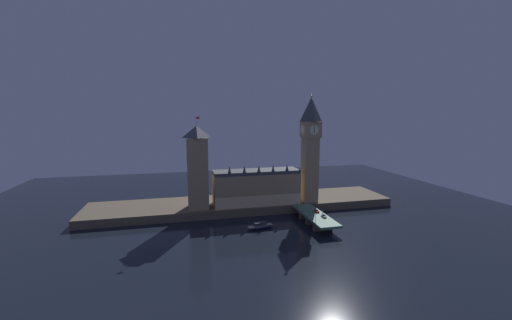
# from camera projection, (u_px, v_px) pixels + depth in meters

# --- Properties ---
(ground_plane) EXTENTS (400.00, 400.00, 0.00)m
(ground_plane) POSITION_uv_depth(u_px,v_px,m) (255.00, 226.00, 195.33)
(ground_plane) COLOR black
(embankment) EXTENTS (220.00, 42.00, 5.71)m
(embankment) POSITION_uv_depth(u_px,v_px,m) (243.00, 204.00, 232.43)
(embankment) COLOR brown
(embankment) RESTS_ON ground_plane
(parliament_hall) EXTENTS (60.70, 18.74, 28.99)m
(parliament_hall) POSITION_uv_depth(u_px,v_px,m) (256.00, 187.00, 223.10)
(parliament_hall) COLOR tan
(parliament_hall) RESTS_ON embankment
(clock_tower) EXTENTS (12.52, 12.63, 76.78)m
(clock_tower) POSITION_uv_depth(u_px,v_px,m) (310.00, 146.00, 225.13)
(clock_tower) COLOR tan
(clock_tower) RESTS_ON embankment
(victoria_tower) EXTENTS (13.76, 13.76, 61.78)m
(victoria_tower) POSITION_uv_depth(u_px,v_px,m) (197.00, 167.00, 209.90)
(victoria_tower) COLOR tan
(victoria_tower) RESTS_ON embankment
(bridge) EXTENTS (13.50, 46.00, 6.16)m
(bridge) POSITION_uv_depth(u_px,v_px,m) (315.00, 217.00, 198.64)
(bridge) COLOR #4C7560
(bridge) RESTS_ON ground_plane
(car_southbound_lead) EXTENTS (1.91, 4.35, 1.58)m
(car_southbound_lead) POSITION_uv_depth(u_px,v_px,m) (324.00, 216.00, 192.74)
(car_southbound_lead) COLOR silver
(car_southbound_lead) RESTS_ON bridge
(car_southbound_trail) EXTENTS (2.00, 4.61, 1.51)m
(car_southbound_trail) POSITION_uv_depth(u_px,v_px,m) (317.00, 211.00, 202.83)
(car_southbound_trail) COLOR red
(car_southbound_trail) RESTS_ON bridge
(pedestrian_near_rail) EXTENTS (0.38, 0.38, 1.71)m
(pedestrian_near_rail) POSITION_uv_depth(u_px,v_px,m) (312.00, 219.00, 187.62)
(pedestrian_near_rail) COLOR black
(pedestrian_near_rail) RESTS_ON bridge
(pedestrian_mid_walk) EXTENTS (0.38, 0.38, 1.61)m
(pedestrian_mid_walk) POSITION_uv_depth(u_px,v_px,m) (322.00, 212.00, 201.20)
(pedestrian_mid_walk) COLOR black
(pedestrian_mid_walk) RESTS_ON bridge
(pedestrian_far_rail) EXTENTS (0.38, 0.38, 1.76)m
(pedestrian_far_rail) POSITION_uv_depth(u_px,v_px,m) (302.00, 210.00, 203.73)
(pedestrian_far_rail) COLOR black
(pedestrian_far_rail) RESTS_ON bridge
(street_lamp_near) EXTENTS (1.34, 0.60, 6.08)m
(street_lamp_near) POSITION_uv_depth(u_px,v_px,m) (316.00, 217.00, 182.19)
(street_lamp_near) COLOR #2D3333
(street_lamp_near) RESTS_ON bridge
(street_lamp_far) EXTENTS (1.34, 0.60, 6.05)m
(street_lamp_far) POSITION_uv_depth(u_px,v_px,m) (297.00, 203.00, 210.51)
(street_lamp_far) COLOR #2D3333
(street_lamp_far) RESTS_ON bridge
(boat_upstream) EXTENTS (18.20, 7.80, 4.15)m
(boat_upstream) POSITION_uv_depth(u_px,v_px,m) (260.00, 226.00, 190.36)
(boat_upstream) COLOR #1E2842
(boat_upstream) RESTS_ON ground_plane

